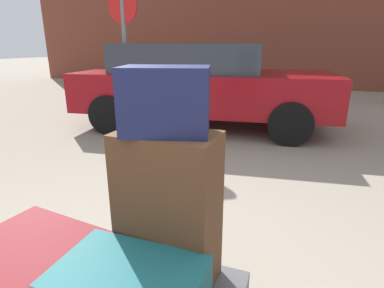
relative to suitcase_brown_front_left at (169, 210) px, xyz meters
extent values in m
cylinder|color=black|center=(-0.64, 0.03, -0.58)|extent=(0.24, 0.06, 0.24)
cube|color=#51331E|center=(0.00, 0.00, 0.00)|extent=(0.44, 0.28, 0.71)
cube|color=maroon|center=(-0.49, -0.31, -0.22)|extent=(0.56, 0.50, 0.28)
cube|color=#191E47|center=(0.00, 0.00, 0.49)|extent=(0.39, 0.30, 0.27)
cube|color=maroon|center=(-1.13, 4.12, -0.06)|extent=(4.49, 2.33, 0.64)
cube|color=#2D333D|center=(-1.38, 4.08, 0.49)|extent=(2.59, 1.88, 0.46)
cylinder|color=black|center=(0.17, 5.14, -0.38)|extent=(0.66, 0.30, 0.64)
cylinder|color=black|center=(0.38, 3.45, -0.38)|extent=(0.66, 0.30, 0.64)
cylinder|color=black|center=(-2.65, 4.78, -0.38)|extent=(0.66, 0.30, 0.64)
cylinder|color=black|center=(-2.43, 3.09, -0.38)|extent=(0.66, 0.30, 0.64)
cylinder|color=slate|center=(-2.22, 3.36, 0.41)|extent=(0.07, 0.07, 2.21)
cylinder|color=red|center=(-2.22, 3.36, 1.26)|extent=(0.50, 0.03, 0.50)
camera|label=1|loc=(0.51, -1.11, 0.70)|focal=28.95mm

